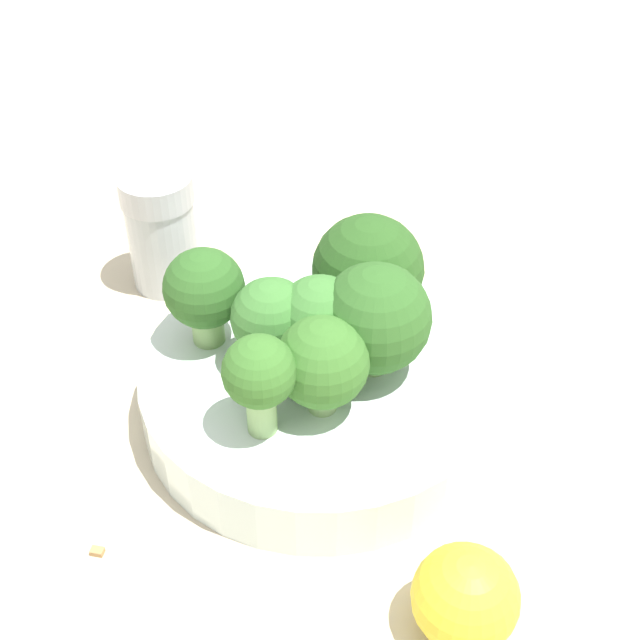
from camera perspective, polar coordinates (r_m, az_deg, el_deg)
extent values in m
plane|color=beige|center=(0.46, 0.00, -5.78)|extent=(3.00, 3.00, 0.00)
cylinder|color=silver|center=(0.45, 0.00, -4.39)|extent=(0.18, 0.18, 0.03)
cylinder|color=#8EB770|center=(0.41, 0.14, -4.57)|extent=(0.01, 0.01, 0.02)
sphere|color=#386B28|center=(0.39, 0.14, -2.72)|extent=(0.04, 0.04, 0.04)
cylinder|color=#8EB770|center=(0.43, -0.03, -1.62)|extent=(0.02, 0.02, 0.02)
sphere|color=#3D7533|center=(0.42, -0.03, 0.30)|extent=(0.04, 0.04, 0.04)
cylinder|color=#84AD66|center=(0.44, -7.22, 0.02)|extent=(0.02, 0.02, 0.03)
sphere|color=#2D5B23|center=(0.43, -7.44, 2.04)|extent=(0.04, 0.04, 0.04)
cylinder|color=#8EB770|center=(0.43, 3.44, -1.99)|extent=(0.01, 0.01, 0.02)
sphere|color=#2D5B23|center=(0.41, 3.55, 0.12)|extent=(0.05, 0.05, 0.05)
cylinder|color=#8EB770|center=(0.43, -3.04, -1.72)|extent=(0.03, 0.03, 0.02)
sphere|color=#3D7533|center=(0.42, -3.12, 0.15)|extent=(0.04, 0.04, 0.04)
cylinder|color=#8EB770|center=(0.40, -3.78, -5.48)|extent=(0.02, 0.02, 0.03)
sphere|color=#386B28|center=(0.38, -3.91, -3.31)|extent=(0.03, 0.03, 0.03)
cylinder|color=#84AD66|center=(0.46, 3.01, 1.33)|extent=(0.03, 0.03, 0.02)
sphere|color=#28511E|center=(0.45, 3.09, 3.24)|extent=(0.06, 0.06, 0.06)
cylinder|color=#B2B7BC|center=(0.53, -10.01, 4.93)|extent=(0.04, 0.04, 0.06)
cylinder|color=#B7B7BC|center=(0.51, -10.47, 8.26)|extent=(0.04, 0.04, 0.02)
sphere|color=yellow|center=(0.37, 9.28, -17.13)|extent=(0.04, 0.04, 0.04)
cube|color=#AD7F4C|center=(0.39, 7.43, -17.96)|extent=(0.01, 0.01, 0.01)
cube|color=#AD7F4C|center=(0.41, -14.10, -14.06)|extent=(0.01, 0.01, 0.01)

